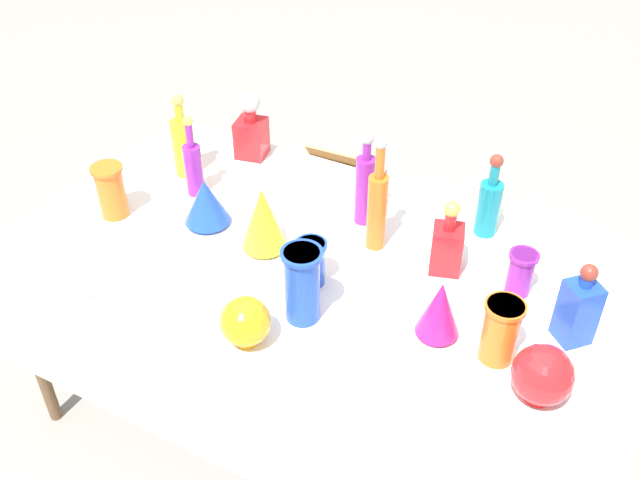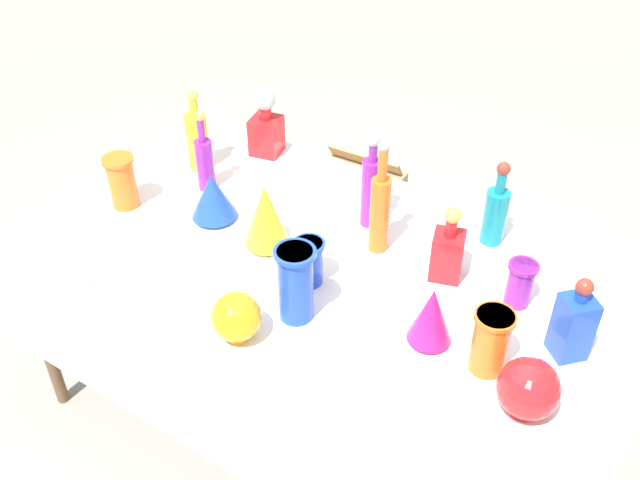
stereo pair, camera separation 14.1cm
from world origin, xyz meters
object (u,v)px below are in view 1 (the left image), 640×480
(slender_vase_3, at_px, (501,330))
(fluted_vase_1, at_px, (206,201))
(tall_bottle_3, at_px, (193,165))
(square_decanter_1, at_px, (447,244))
(round_bowl_0, at_px, (543,375))
(slender_vase_4, at_px, (302,283))
(fluted_vase_0, at_px, (263,218))
(fluted_vase_2, at_px, (440,308))
(tall_bottle_1, at_px, (365,186))
(tall_bottle_4, at_px, (377,206))
(square_decanter_0, at_px, (251,129))
(square_decanter_2, at_px, (578,309))
(slender_vase_2, at_px, (311,261))
(tall_bottle_0, at_px, (183,144))
(slender_vase_1, at_px, (521,271))
(slender_vase_0, at_px, (111,190))
(round_bowl_1, at_px, (245,322))
(tall_bottle_2, at_px, (489,204))
(cardboard_box_behind_left, at_px, (334,199))

(slender_vase_3, relative_size, fluted_vase_1, 1.13)
(tall_bottle_3, relative_size, fluted_vase_1, 1.83)
(square_decanter_1, height_order, round_bowl_0, square_decanter_1)
(slender_vase_4, bearing_deg, fluted_vase_0, 140.44)
(fluted_vase_2, xyz_separation_m, round_bowl_0, (0.31, -0.09, -0.01))
(tall_bottle_3, bearing_deg, tall_bottle_1, 12.50)
(tall_bottle_4, relative_size, fluted_vase_0, 1.74)
(square_decanter_0, height_order, square_decanter_2, square_decanter_0)
(slender_vase_2, bearing_deg, fluted_vase_0, 160.49)
(tall_bottle_0, height_order, tall_bottle_1, tall_bottle_1)
(square_decanter_0, height_order, slender_vase_3, square_decanter_0)
(tall_bottle_4, distance_m, fluted_vase_0, 0.36)
(fluted_vase_2, bearing_deg, tall_bottle_0, 162.77)
(slender_vase_1, height_order, fluted_vase_1, fluted_vase_1)
(slender_vase_2, relative_size, slender_vase_3, 0.79)
(slender_vase_0, bearing_deg, fluted_vase_1, 19.50)
(tall_bottle_0, xyz_separation_m, square_decanter_0, (0.15, 0.23, -0.01))
(round_bowl_1, bearing_deg, slender_vase_0, 157.96)
(slender_vase_0, relative_size, fluted_vase_2, 1.01)
(tall_bottle_2, xyz_separation_m, square_decanter_1, (-0.05, -0.24, -0.02))
(slender_vase_1, relative_size, round_bowl_0, 0.88)
(slender_vase_2, bearing_deg, tall_bottle_4, 69.59)
(slender_vase_3, relative_size, round_bowl_0, 1.16)
(tall_bottle_2, height_order, slender_vase_2, tall_bottle_2)
(slender_vase_4, bearing_deg, slender_vase_1, 37.74)
(tall_bottle_1, bearing_deg, square_decanter_2, -16.87)
(slender_vase_2, distance_m, fluted_vase_1, 0.47)
(square_decanter_0, bearing_deg, tall_bottle_3, -96.39)
(tall_bottle_0, height_order, slender_vase_4, tall_bottle_0)
(tall_bottle_2, relative_size, cardboard_box_behind_left, 0.67)
(tall_bottle_1, distance_m, square_decanter_1, 0.35)
(square_decanter_0, bearing_deg, square_decanter_1, -18.12)
(slender_vase_3, xyz_separation_m, slender_vase_4, (-0.54, -0.11, 0.02))
(square_decanter_2, relative_size, slender_vase_1, 1.81)
(square_decanter_1, xyz_separation_m, fluted_vase_2, (0.08, -0.28, 0.00))
(slender_vase_2, bearing_deg, square_decanter_1, 37.01)
(fluted_vase_2, bearing_deg, fluted_vase_1, 171.69)
(slender_vase_3, bearing_deg, slender_vase_2, 176.90)
(slender_vase_0, bearing_deg, cardboard_box_behind_left, 79.69)
(cardboard_box_behind_left, bearing_deg, square_decanter_0, -91.70)
(slender_vase_2, xyz_separation_m, cardboard_box_behind_left, (-0.54, 1.21, -0.69))
(tall_bottle_1, distance_m, tall_bottle_2, 0.41)
(tall_bottle_2, bearing_deg, square_decanter_1, -102.20)
(fluted_vase_0, bearing_deg, slender_vase_0, -171.08)
(square_decanter_1, distance_m, round_bowl_0, 0.54)
(square_decanter_2, xyz_separation_m, round_bowl_0, (-0.03, -0.26, -0.02))
(fluted_vase_2, height_order, cardboard_box_behind_left, fluted_vase_2)
(round_bowl_0, relative_size, cardboard_box_behind_left, 0.37)
(tall_bottle_4, height_order, fluted_vase_0, tall_bottle_4)
(round_bowl_0, distance_m, round_bowl_1, 0.78)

